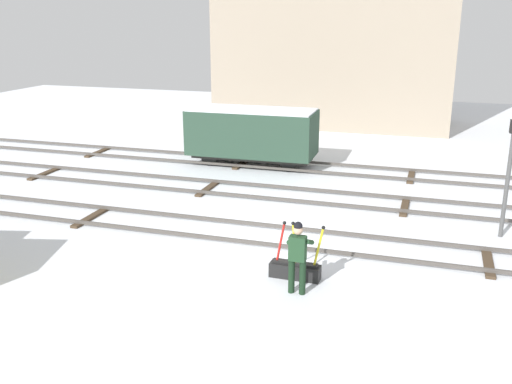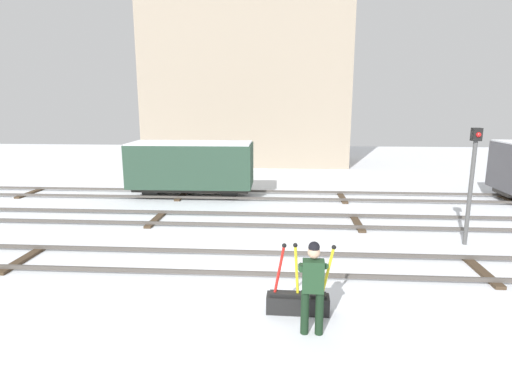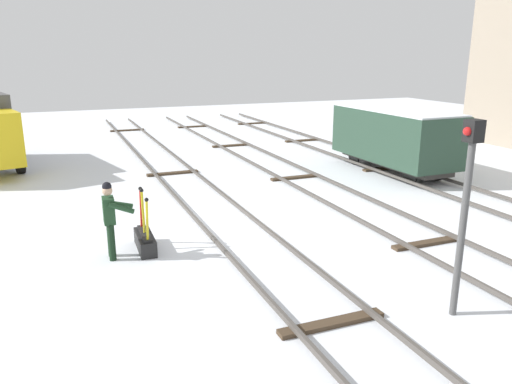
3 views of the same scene
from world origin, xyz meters
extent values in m
plane|color=silver|center=(0.00, 0.00, 0.00)|extent=(60.00, 60.00, 0.00)
cube|color=#4C4742|center=(0.00, -0.72, 0.13)|extent=(44.00, 0.07, 0.10)
cube|color=#4C4742|center=(0.00, 0.72, 0.13)|extent=(44.00, 0.07, 0.10)
cube|color=#423323|center=(-5.87, 0.00, 0.04)|extent=(0.24, 1.94, 0.08)
cube|color=#423323|center=(5.87, 0.00, 0.04)|extent=(0.24, 1.94, 0.08)
cube|color=#4C4742|center=(0.00, 3.29, 0.13)|extent=(44.00, 0.07, 0.10)
cube|color=#4C4742|center=(0.00, 4.73, 0.13)|extent=(44.00, 0.07, 0.10)
cube|color=#423323|center=(-3.52, 4.01, 0.04)|extent=(0.24, 1.94, 0.08)
cube|color=#423323|center=(3.52, 4.01, 0.04)|extent=(0.24, 1.94, 0.08)
cube|color=#4C4742|center=(0.00, 7.19, 0.13)|extent=(44.00, 0.07, 0.10)
cube|color=#4C4742|center=(0.00, 8.63, 0.13)|extent=(44.00, 0.07, 0.10)
cube|color=#423323|center=(-10.56, 7.91, 0.04)|extent=(0.24, 1.94, 0.08)
cube|color=#423323|center=(-3.52, 7.91, 0.04)|extent=(0.24, 1.94, 0.08)
cube|color=#423323|center=(3.52, 7.91, 0.04)|extent=(0.24, 1.94, 0.08)
cube|color=#423323|center=(10.56, 7.91, 0.04)|extent=(0.24, 1.94, 0.08)
cube|color=black|center=(1.30, -2.29, 0.18)|extent=(1.25, 0.39, 0.36)
cube|color=black|center=(1.30, -2.29, 0.39)|extent=(1.12, 0.23, 0.06)
cylinder|color=red|center=(0.92, -2.28, 0.88)|extent=(0.24, 0.06, 1.04)
sphere|color=black|center=(1.01, -2.29, 1.39)|extent=(0.09, 0.09, 0.09)
cylinder|color=yellow|center=(1.26, -2.29, 0.88)|extent=(0.13, 0.06, 1.05)
sphere|color=black|center=(1.22, -2.29, 1.41)|extent=(0.09, 0.09, 0.09)
cylinder|color=yellow|center=(1.86, -2.31, 0.88)|extent=(0.26, 0.06, 1.04)
sphere|color=black|center=(1.96, -2.31, 1.39)|extent=(0.09, 0.09, 0.09)
cylinder|color=black|center=(1.40, -3.06, 0.41)|extent=(0.15, 0.15, 0.82)
cylinder|color=black|center=(1.66, -3.07, 0.41)|extent=(0.15, 0.15, 0.82)
cube|color=#1E3D23|center=(1.53, -3.07, 1.12)|extent=(0.39, 0.25, 0.58)
sphere|color=tan|center=(1.53, -3.07, 1.56)|extent=(0.22, 0.22, 0.22)
sphere|color=black|center=(1.53, -3.07, 1.65)|extent=(0.20, 0.20, 0.20)
cylinder|color=#1E3D23|center=(1.32, -2.79, 1.16)|extent=(0.13, 0.56, 0.24)
cylinder|color=#1E3D23|center=(1.74, -2.82, 1.20)|extent=(0.13, 0.55, 0.32)
cylinder|color=#4C4C4C|center=(6.33, 2.16, 1.52)|extent=(0.12, 0.12, 3.04)
cube|color=black|center=(6.33, 2.16, 3.22)|extent=(0.24, 0.24, 0.36)
sphere|color=red|center=(6.33, 2.03, 3.22)|extent=(0.14, 0.14, 0.14)
cube|color=gray|center=(-1.57, 19.03, 5.80)|extent=(13.12, 5.86, 11.59)
cube|color=#2D2B28|center=(-3.06, 7.91, 0.40)|extent=(5.05, 1.39, 0.20)
cube|color=#284233|center=(-3.06, 7.91, 1.42)|extent=(5.33, 2.27, 1.84)
cube|color=silver|center=(-3.06, 7.91, 2.37)|extent=(5.23, 2.18, 0.06)
cylinder|color=black|center=(-4.77, 7.29, 0.35)|extent=(0.70, 0.11, 0.70)
cylinder|color=black|center=(-4.79, 8.49, 0.35)|extent=(0.70, 0.11, 0.70)
cylinder|color=black|center=(-1.33, 7.34, 0.35)|extent=(0.70, 0.11, 0.70)
cylinder|color=black|center=(-1.35, 8.54, 0.35)|extent=(0.70, 0.11, 0.70)
cylinder|color=black|center=(10.79, 8.54, 0.35)|extent=(0.70, 0.10, 0.70)
camera|label=1|loc=(4.24, -14.92, 6.18)|focal=40.70mm
camera|label=2|loc=(0.99, -10.06, 4.12)|focal=29.58mm
camera|label=3|loc=(12.33, -4.00, 4.41)|focal=35.14mm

